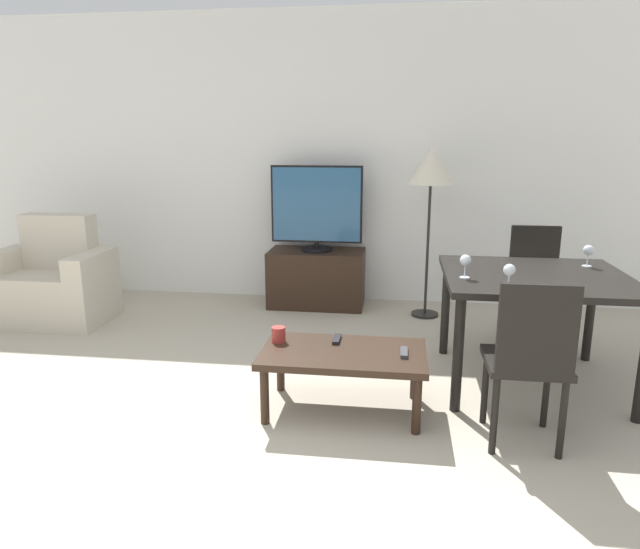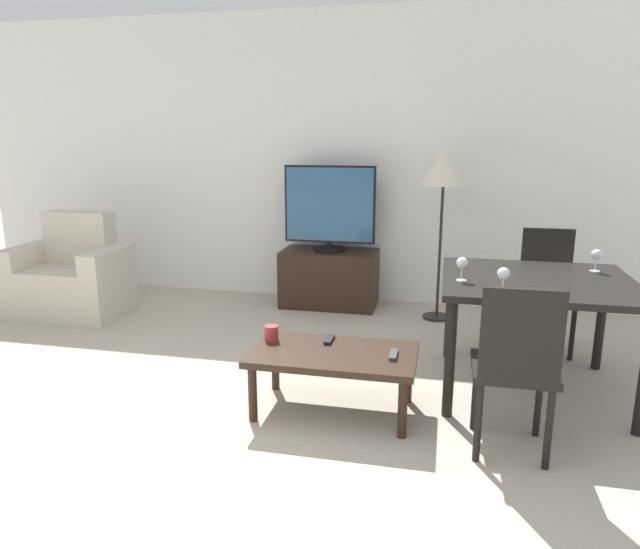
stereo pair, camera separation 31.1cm
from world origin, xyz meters
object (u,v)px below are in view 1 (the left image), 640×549
remote_secondary (404,352)px  wine_glass_left (509,272)px  dining_table (535,287)px  coffee_table (343,358)px  floor_lamp (431,171)px  wine_glass_right (588,252)px  remote_primary (337,339)px  dining_chair_far (535,279)px  tv (317,208)px  cup_white_near (279,334)px  dining_chair_near (530,356)px  tv_stand (317,278)px  armchair (52,284)px  wine_glass_center (465,262)px

remote_secondary → wine_glass_left: wine_glass_left is taller
dining_table → wine_glass_left: size_ratio=7.68×
coffee_table → floor_lamp: size_ratio=0.63×
remote_secondary → wine_glass_right: size_ratio=1.03×
dining_table → floor_lamp: 1.63m
remote_primary → remote_secondary: bearing=-22.2°
dining_chair_far → tv: bearing=157.9°
remote_secondary → cup_white_near: 0.75m
dining_chair_far → wine_glass_left: (-0.44, -1.23, 0.33)m
dining_chair_far → floor_lamp: size_ratio=0.60×
coffee_table → remote_secondary: 0.35m
dining_chair_near → dining_chair_far: same height
dining_table → tv: bearing=135.8°
tv_stand → tv: bearing=-90.0°
dining_table → cup_white_near: (-1.55, -0.45, -0.23)m
tv_stand → dining_chair_far: (1.80, -0.73, 0.24)m
dining_chair_far → wine_glass_right: bearing=-72.6°
remote_primary → wine_glass_right: wine_glass_right is taller
coffee_table → dining_chair_near: (0.95, -0.28, 0.18)m
floor_lamp → wine_glass_right: size_ratio=10.18×
armchair → wine_glass_center: bearing=-16.3°
wine_glass_right → tv_stand: bearing=146.6°
coffee_table → floor_lamp: 2.21m
dining_chair_far → wine_glass_right: (0.18, -0.57, 0.33)m
dining_chair_far → wine_glass_right: dining_chair_far is taller
floor_lamp → remote_primary: floor_lamp is taller
coffee_table → remote_primary: remote_primary is taller
tv → dining_table: tv is taller
coffee_table → wine_glass_left: (0.91, 0.14, 0.51)m
wine_glass_left → floor_lamp: bearing=101.4°
tv → tv_stand: bearing=90.0°
coffee_table → dining_chair_far: bearing=45.6°
dining_chair_near → dining_chair_far: size_ratio=1.00×
coffee_table → dining_table: (1.15, 0.55, 0.32)m
dining_chair_near → remote_primary: 1.11m
armchair → remote_primary: armchair is taller
tv_stand → dining_table: (1.61, -1.56, 0.38)m
floor_lamp → wine_glass_center: (0.14, -1.54, -0.45)m
tv → remote_secondary: bearing=-69.3°
dining_chair_far → remote_primary: (-1.40, -1.22, -0.12)m
tv_stand → dining_chair_far: dining_chair_far is taller
dining_chair_near → remote_secondary: dining_chair_near is taller
tv_stand → cup_white_near: size_ratio=9.69×
floor_lamp → dining_table: bearing=-66.4°
armchair → floor_lamp: size_ratio=0.66×
dining_chair_far → cup_white_near: 2.17m
coffee_table → wine_glass_center: size_ratio=6.45×
floor_lamp → wine_glass_left: floor_lamp is taller
remote_secondary → wine_glass_center: size_ratio=1.03×
dining_table → wine_glass_right: wine_glass_right is taller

